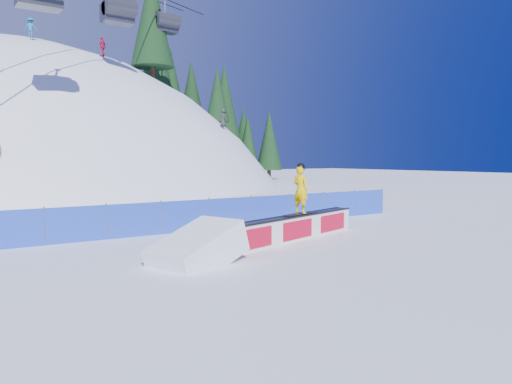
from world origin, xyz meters
TOP-DOWN VIEW (x-y plane):
  - ground at (0.00, 0.00)m, footprint 160.00×160.00m
  - snow_hill at (0.00, 42.00)m, footprint 64.00×64.00m
  - treeline at (22.78, 42.14)m, footprint 19.03×10.75m
  - safety_fence at (0.00, 4.50)m, footprint 22.05×0.05m
  - rail_box at (2.02, 0.64)m, footprint 7.02×2.55m
  - snow_ramp at (-2.28, -0.65)m, footprint 2.86×2.23m
  - snowboarder at (2.50, 0.79)m, footprint 1.69×0.77m
  - distant_skiers at (2.43, 29.04)m, footprint 23.66×9.51m

SIDE VIEW (x-z plane):
  - snow_hill at x=0.00m, z-range -50.00..14.00m
  - ground at x=0.00m, z-range 0.00..0.00m
  - snow_ramp at x=-2.28m, z-range -0.79..0.79m
  - rail_box at x=2.02m, z-range -0.01..0.86m
  - safety_fence at x=0.00m, z-range -0.05..1.25m
  - snowboarder at x=2.50m, z-range 0.85..2.60m
  - treeline at x=22.78m, z-range 0.43..19.47m
  - distant_skiers at x=2.43m, z-range 6.05..14.90m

